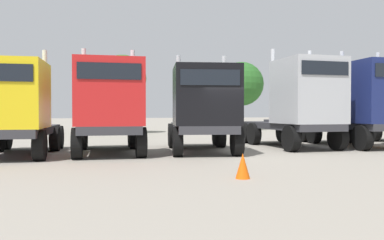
{
  "coord_description": "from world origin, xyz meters",
  "views": [
    {
      "loc": [
        -6.03,
        -13.29,
        1.62
      ],
      "look_at": [
        -0.63,
        2.75,
        1.29
      ],
      "focal_mm": 36.96,
      "sensor_mm": 36.0,
      "label": 1
    }
  ],
  "objects_px": {
    "semi_truck_yellow": "(13,107)",
    "semi_truck_red": "(109,106)",
    "semi_truck_silver": "(301,103)",
    "traffic_cone_far": "(243,166)",
    "semi_truck_black": "(204,108)",
    "semi_truck_navy": "(368,104)"
  },
  "relations": [
    {
      "from": "semi_truck_silver",
      "to": "semi_truck_navy",
      "type": "xyz_separation_m",
      "value": [
        3.15,
        -0.59,
        -0.06
      ]
    },
    {
      "from": "semi_truck_yellow",
      "to": "semi_truck_navy",
      "type": "relative_size",
      "value": 0.92
    },
    {
      "from": "semi_truck_red",
      "to": "semi_truck_silver",
      "type": "distance_m",
      "value": 8.37
    },
    {
      "from": "semi_truck_red",
      "to": "semi_truck_navy",
      "type": "distance_m",
      "value": 11.54
    },
    {
      "from": "semi_truck_silver",
      "to": "traffic_cone_far",
      "type": "distance_m",
      "value": 8.84
    },
    {
      "from": "semi_truck_red",
      "to": "semi_truck_silver",
      "type": "relative_size",
      "value": 0.98
    },
    {
      "from": "traffic_cone_far",
      "to": "semi_truck_yellow",
      "type": "bearing_deg",
      "value": 131.4
    },
    {
      "from": "semi_truck_black",
      "to": "semi_truck_navy",
      "type": "bearing_deg",
      "value": 101.35
    },
    {
      "from": "semi_truck_silver",
      "to": "traffic_cone_far",
      "type": "relative_size",
      "value": 10.02
    },
    {
      "from": "semi_truck_black",
      "to": "semi_truck_navy",
      "type": "xyz_separation_m",
      "value": [
        7.88,
        -0.24,
        0.2
      ]
    },
    {
      "from": "semi_truck_yellow",
      "to": "semi_truck_silver",
      "type": "xyz_separation_m",
      "value": [
        11.72,
        -0.26,
        0.26
      ]
    },
    {
      "from": "semi_truck_navy",
      "to": "traffic_cone_far",
      "type": "height_order",
      "value": "semi_truck_navy"
    },
    {
      "from": "semi_truck_yellow",
      "to": "semi_truck_red",
      "type": "distance_m",
      "value": 3.36
    },
    {
      "from": "semi_truck_yellow",
      "to": "traffic_cone_far",
      "type": "xyz_separation_m",
      "value": [
        5.81,
        -6.59,
        -1.48
      ]
    },
    {
      "from": "traffic_cone_far",
      "to": "semi_truck_black",
      "type": "bearing_deg",
      "value": 78.76
    },
    {
      "from": "semi_truck_red",
      "to": "semi_truck_navy",
      "type": "height_order",
      "value": "semi_truck_navy"
    },
    {
      "from": "semi_truck_silver",
      "to": "semi_truck_black",
      "type": "bearing_deg",
      "value": -82.03
    },
    {
      "from": "semi_truck_yellow",
      "to": "semi_truck_red",
      "type": "bearing_deg",
      "value": 94.84
    },
    {
      "from": "semi_truck_silver",
      "to": "semi_truck_navy",
      "type": "height_order",
      "value": "semi_truck_silver"
    },
    {
      "from": "semi_truck_black",
      "to": "traffic_cone_far",
      "type": "relative_size",
      "value": 10.16
    },
    {
      "from": "semi_truck_red",
      "to": "traffic_cone_far",
      "type": "relative_size",
      "value": 9.82
    },
    {
      "from": "semi_truck_silver",
      "to": "semi_truck_navy",
      "type": "relative_size",
      "value": 0.95
    }
  ]
}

